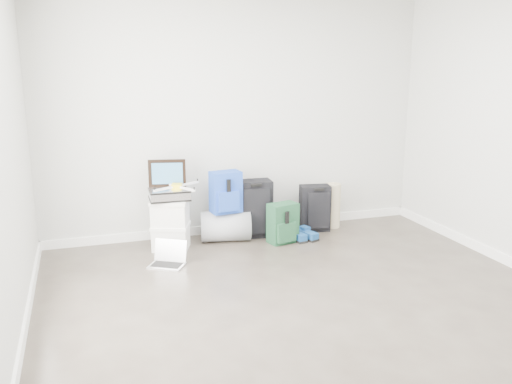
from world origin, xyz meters
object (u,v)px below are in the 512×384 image
object	(u,v)px
laptop	(168,259)
duffel_bag	(226,226)
boxes_stack	(171,224)
carry_on	(315,208)
large_suitcase	(253,209)
briefcase	(169,194)

from	to	relation	value
laptop	duffel_bag	bearing A→B (deg)	67.21
boxes_stack	carry_on	distance (m)	1.76
boxes_stack	duffel_bag	distance (m)	0.65
boxes_stack	large_suitcase	world-z (taller)	large_suitcase
duffel_bag	briefcase	bearing A→B (deg)	-161.14
large_suitcase	laptop	bearing A→B (deg)	-148.27
briefcase	large_suitcase	size ratio (longest dim) A/B	0.63
boxes_stack	laptop	world-z (taller)	boxes_stack
large_suitcase	carry_on	size ratio (longest dim) A/B	1.20
boxes_stack	duffel_bag	xyz separation A→B (m)	(0.64, 0.08, -0.11)
briefcase	carry_on	distance (m)	1.79
boxes_stack	briefcase	bearing A→B (deg)	-69.02
laptop	briefcase	bearing A→B (deg)	108.16
boxes_stack	carry_on	size ratio (longest dim) A/B	1.00
duffel_bag	carry_on	bearing A→B (deg)	13.75
large_suitcase	boxes_stack	bearing A→B (deg)	-169.30
duffel_bag	large_suitcase	size ratio (longest dim) A/B	0.84
large_suitcase	carry_on	world-z (taller)	large_suitcase
duffel_bag	laptop	xyz separation A→B (m)	(-0.74, -0.54, -0.11)
large_suitcase	laptop	size ratio (longest dim) A/B	1.60
carry_on	laptop	world-z (taller)	carry_on
boxes_stack	briefcase	xyz separation A→B (m)	(0.00, -0.00, 0.33)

